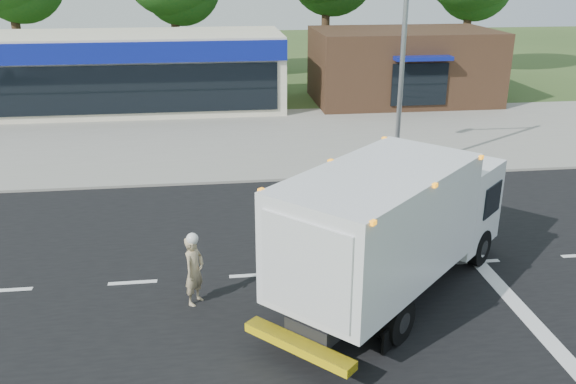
# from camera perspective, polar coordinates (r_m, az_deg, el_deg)

# --- Properties ---
(ground) EXTENTS (120.00, 120.00, 0.00)m
(ground) POSITION_cam_1_polar(r_m,az_deg,el_deg) (16.14, 7.46, -7.15)
(ground) COLOR #385123
(ground) RESTS_ON ground
(road_asphalt) EXTENTS (60.00, 14.00, 0.02)m
(road_asphalt) POSITION_cam_1_polar(r_m,az_deg,el_deg) (16.13, 7.46, -7.13)
(road_asphalt) COLOR black
(road_asphalt) RESTS_ON ground
(sidewalk) EXTENTS (60.00, 2.40, 0.12)m
(sidewalk) POSITION_cam_1_polar(r_m,az_deg,el_deg) (23.51, 2.56, 2.24)
(sidewalk) COLOR gray
(sidewalk) RESTS_ON ground
(parking_apron) EXTENTS (60.00, 9.00, 0.02)m
(parking_apron) POSITION_cam_1_polar(r_m,az_deg,el_deg) (29.01, 0.64, 5.74)
(parking_apron) COLOR gray
(parking_apron) RESTS_ON ground
(lane_markings) EXTENTS (55.20, 7.00, 0.01)m
(lane_markings) POSITION_cam_1_polar(r_m,az_deg,el_deg) (15.39, 13.65, -8.99)
(lane_markings) COLOR silver
(lane_markings) RESTS_ON road_asphalt
(ems_box_truck) EXTENTS (7.10, 7.02, 3.39)m
(ems_box_truck) POSITION_cam_1_polar(r_m,az_deg,el_deg) (14.13, 9.99, -2.69)
(ems_box_truck) COLOR black
(ems_box_truck) RESTS_ON ground
(emergency_worker) EXTENTS (0.67, 0.73, 1.79)m
(emergency_worker) POSITION_cam_1_polar(r_m,az_deg,el_deg) (14.27, -8.78, -7.15)
(emergency_worker) COLOR tan
(emergency_worker) RESTS_ON ground
(retail_strip_mall) EXTENTS (18.00, 6.20, 4.00)m
(retail_strip_mall) POSITION_cam_1_polar(r_m,az_deg,el_deg) (34.53, -16.00, 10.77)
(retail_strip_mall) COLOR beige
(retail_strip_mall) RESTS_ON ground
(brown_storefront) EXTENTS (10.00, 6.70, 4.00)m
(brown_storefront) POSITION_cam_1_polar(r_m,az_deg,el_deg) (35.87, 10.69, 11.53)
(brown_storefront) COLOR #382316
(brown_storefront) RESTS_ON ground
(traffic_signal_pole) EXTENTS (3.51, 0.25, 8.00)m
(traffic_signal_pole) POSITION_cam_1_polar(r_m,az_deg,el_deg) (22.40, 9.16, 13.86)
(traffic_signal_pole) COLOR gray
(traffic_signal_pole) RESTS_ON ground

